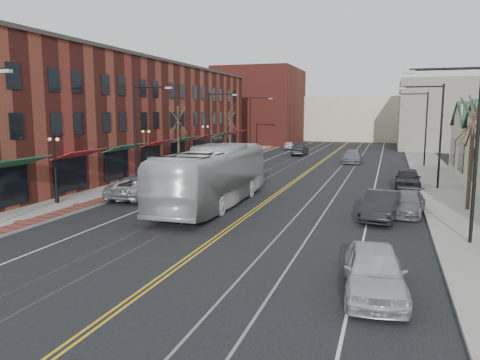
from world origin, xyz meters
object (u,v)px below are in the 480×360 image
Objects in this scene: parked_car_b at (381,206)px; parked_car_c at (407,203)px; transit_bus at (213,177)px; parked_car_d at (408,178)px; parked_suv at (138,187)px; parked_car_a at (374,271)px.

parked_car_c is (1.43, 1.87, -0.13)m from parked_car_b.
transit_bus reaches higher than parked_car_d.
parked_car_c is (11.87, 1.14, -1.25)m from transit_bus.
parked_car_d is (1.80, 11.98, -0.00)m from parked_car_b.
transit_bus is 6.10m from parked_suv.
parked_car_a is 1.04× the size of parked_car_d.
parked_car_b is at bearing 175.49° from transit_bus.
parked_car_b is at bearing 84.69° from parked_car_a.
parked_car_b is 1.05× the size of parked_car_c.
parked_car_b reaches higher than parked_car_c.
parked_car_a reaches higher than parked_suv.
parked_car_d is at bearing -137.92° from transit_bus.
parked_suv is (-5.94, 0.77, -1.13)m from transit_bus.
parked_car_d is at bearing 80.30° from parked_car_a.
transit_bus is at bearing 168.85° from parked_suv.
transit_bus is 2.41× the size of parked_suv.
parked_suv reaches higher than parked_car_c.
parked_car_a is 11.51m from parked_car_b.
parked_car_c is at bearing -175.02° from transit_bus.
parked_car_d is at bearing 95.43° from parked_car_c.
parked_car_b is 2.36m from parked_car_c.
parked_car_d is at bearing -153.80° from parked_suv.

